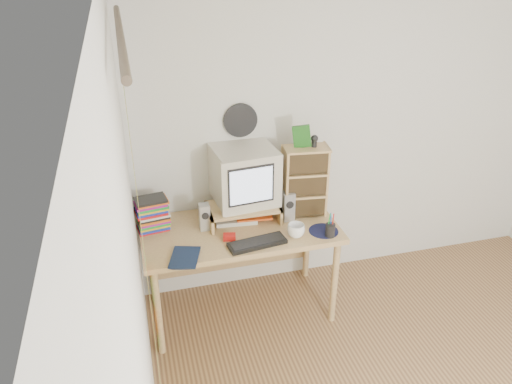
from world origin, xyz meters
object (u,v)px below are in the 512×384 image
desk (238,239)px  dvd_stack (152,211)px  crt_monitor (245,177)px  mug (296,231)px  diary (171,256)px  keyboard (257,243)px  cd_rack (305,182)px

desk → dvd_stack: 0.66m
crt_monitor → desk: bearing=-139.3°
desk → crt_monitor: size_ratio=3.26×
crt_monitor → dvd_stack: (-0.68, -0.01, -0.17)m
desk → dvd_stack: (-0.59, 0.08, 0.28)m
mug → diary: bearing=-177.1°
keyboard → dvd_stack: dvd_stack is taller
crt_monitor → keyboard: bearing=-98.2°
dvd_stack → diary: dvd_stack is taller
desk → cd_rack: cd_rack is taller
cd_rack → mug: size_ratio=4.41×
crt_monitor → dvd_stack: crt_monitor is taller
keyboard → dvd_stack: bearing=141.8°
keyboard → mug: mug is taller
keyboard → diary: diary is taller
crt_monitor → mug: bearing=-59.2°
desk → keyboard: keyboard is taller
desk → dvd_stack: size_ratio=4.66×
crt_monitor → mug: size_ratio=3.54×
mug → diary: (-0.87, -0.04, -0.03)m
crt_monitor → cd_rack: bearing=-15.6°
cd_rack → mug: bearing=-112.2°
cd_rack → desk: bearing=-171.8°
dvd_stack → cd_rack: (1.11, -0.07, 0.12)m
diary → mug: bearing=19.9°
desk → keyboard: size_ratio=3.52×
desk → mug: (0.35, -0.28, 0.18)m
mug → dvd_stack: bearing=159.5°
keyboard → mug: 0.29m
cd_rack → mug: (-0.16, -0.29, -0.22)m
dvd_stack → cd_rack: size_ratio=0.56×
crt_monitor → dvd_stack: 0.70m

